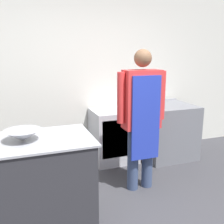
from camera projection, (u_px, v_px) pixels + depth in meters
wall_back at (82, 76)px, 4.15m from camera, size 8.00×0.05×2.70m
prep_counter at (21, 187)px, 2.50m from camera, size 1.39×0.74×0.93m
stove at (166, 130)px, 4.36m from camera, size 0.81×0.79×0.89m
fridge_unit at (114, 135)px, 4.18m from camera, size 0.68×0.60×0.83m
person_cook at (142, 113)px, 3.18m from camera, size 0.63×0.24×1.76m
mixing_bowl at (23, 135)px, 2.39m from camera, size 0.34×0.34×0.10m
stock_pot at (154, 95)px, 4.29m from camera, size 0.33×0.33×0.26m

